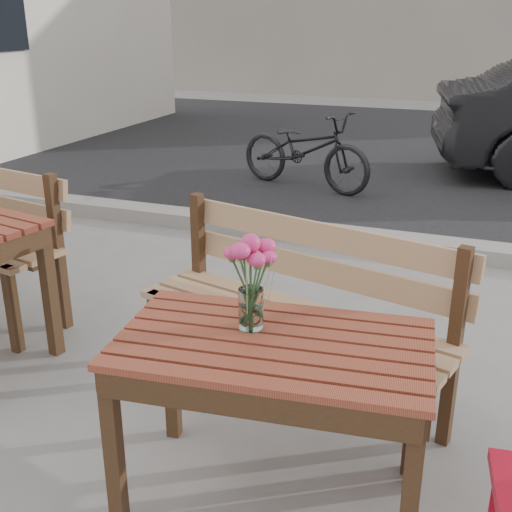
% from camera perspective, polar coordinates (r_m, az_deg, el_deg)
% --- Properties ---
extents(ground, '(80.00, 80.00, 0.00)m').
position_cam_1_polar(ground, '(2.54, -0.20, -21.72)').
color(ground, slate).
rests_on(ground, ground).
extents(street, '(30.00, 8.12, 0.12)m').
position_cam_1_polar(street, '(7.06, 14.74, 6.19)').
color(street, black).
rests_on(street, ground).
extents(main_table, '(1.15, 0.75, 0.67)m').
position_cam_1_polar(main_table, '(2.28, 1.51, -9.92)').
color(main_table, maroon).
rests_on(main_table, ground).
extents(main_bench, '(1.52, 0.78, 0.91)m').
position_cam_1_polar(main_bench, '(2.86, 4.19, -3.36)').
color(main_bench, '#A47E55').
rests_on(main_bench, ground).
extents(main_vase, '(0.19, 0.19, 0.35)m').
position_cam_1_polar(main_vase, '(2.21, -0.46, -1.31)').
color(main_vase, white).
rests_on(main_vase, main_table).
extents(bicycle, '(1.63, 0.97, 0.81)m').
position_cam_1_polar(bicycle, '(6.74, 4.38, 9.42)').
color(bicycle, black).
rests_on(bicycle, ground).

